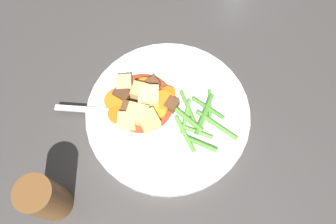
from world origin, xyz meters
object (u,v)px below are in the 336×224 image
(meat_chunk_1, at_px, (153,84))
(potato_chunk_2, at_px, (124,84))
(carrot_slice_3, at_px, (115,101))
(meat_chunk_0, at_px, (122,95))
(fork, at_px, (110,111))
(potato_chunk_3, at_px, (149,121))
(carrot_slice_5, at_px, (168,93))
(potato_chunk_5, at_px, (138,114))
(potato_chunk_0, at_px, (148,98))
(meat_chunk_3, at_px, (171,104))
(meat_chunk_2, at_px, (129,109))
(carrot_slice_2, at_px, (159,112))
(potato_chunk_1, at_px, (127,121))
(pepper_mill, at_px, (46,199))
(dinner_plate, at_px, (168,114))
(carrot_slice_1, at_px, (145,87))
(carrot_slice_4, at_px, (116,115))
(potato_chunk_4, at_px, (141,92))
(carrot_slice_0, at_px, (164,101))

(meat_chunk_1, bearing_deg, potato_chunk_2, 34.27)
(carrot_slice_3, distance_m, meat_chunk_0, 0.02)
(fork, bearing_deg, potato_chunk_2, -82.80)
(carrot_slice_3, height_order, fork, carrot_slice_3)
(potato_chunk_3, distance_m, meat_chunk_1, 0.07)
(carrot_slice_5, xyz_separation_m, potato_chunk_5, (0.02, 0.06, 0.01))
(potato_chunk_0, height_order, meat_chunk_3, potato_chunk_0)
(meat_chunk_2, bearing_deg, carrot_slice_2, -150.73)
(potato_chunk_1, bearing_deg, pepper_mill, 82.69)
(meat_chunk_2, bearing_deg, potato_chunk_3, 179.56)
(dinner_plate, relative_size, carrot_slice_1, 9.21)
(carrot_slice_3, distance_m, meat_chunk_1, 0.07)
(carrot_slice_4, distance_m, potato_chunk_4, 0.06)
(carrot_slice_3, height_order, meat_chunk_2, meat_chunk_2)
(carrot_slice_0, distance_m, carrot_slice_1, 0.04)
(carrot_slice_5, height_order, meat_chunk_1, meat_chunk_1)
(potato_chunk_2, relative_size, meat_chunk_0, 1.00)
(potato_chunk_3, xyz_separation_m, meat_chunk_0, (0.07, -0.02, -0.00))
(dinner_plate, bearing_deg, potato_chunk_1, 51.07)
(meat_chunk_3, relative_size, pepper_mill, 0.20)
(potato_chunk_3, relative_size, fork, 0.19)
(carrot_slice_0, xyz_separation_m, meat_chunk_1, (0.03, -0.02, 0.00))
(carrot_slice_5, distance_m, potato_chunk_5, 0.07)
(meat_chunk_0, bearing_deg, meat_chunk_2, 147.03)
(pepper_mill, bearing_deg, potato_chunk_0, -97.24)
(potato_chunk_0, bearing_deg, carrot_slice_1, -42.18)
(meat_chunk_2, bearing_deg, meat_chunk_3, -139.58)
(potato_chunk_2, relative_size, fork, 0.17)
(potato_chunk_5, distance_m, meat_chunk_2, 0.02)
(pepper_mill, bearing_deg, meat_chunk_2, -93.11)
(meat_chunk_1, bearing_deg, carrot_slice_5, -179.29)
(potato_chunk_1, xyz_separation_m, meat_chunk_3, (-0.04, -0.07, -0.01))
(potato_chunk_5, bearing_deg, meat_chunk_3, -127.06)
(potato_chunk_0, bearing_deg, carrot_slice_4, 58.73)
(carrot_slice_1, xyz_separation_m, carrot_slice_5, (-0.04, -0.01, -0.00))
(carrot_slice_5, relative_size, pepper_mill, 0.24)
(potato_chunk_2, bearing_deg, pepper_mill, 96.36)
(dinner_plate, bearing_deg, carrot_slice_0, -36.60)
(carrot_slice_4, xyz_separation_m, potato_chunk_1, (-0.02, 0.00, 0.01))
(carrot_slice_2, distance_m, fork, 0.08)
(meat_chunk_0, height_order, meat_chunk_2, meat_chunk_2)
(potato_chunk_2, bearing_deg, carrot_slice_4, 112.13)
(carrot_slice_5, distance_m, meat_chunk_3, 0.02)
(potato_chunk_4, bearing_deg, carrot_slice_1, -77.49)
(potato_chunk_4, distance_m, meat_chunk_1, 0.03)
(carrot_slice_3, height_order, meat_chunk_1, meat_chunk_1)
(carrot_slice_4, relative_size, potato_chunk_0, 0.84)
(carrot_slice_5, relative_size, potato_chunk_2, 0.92)
(carrot_slice_3, bearing_deg, carrot_slice_2, -162.34)
(carrot_slice_3, xyz_separation_m, fork, (-0.00, 0.02, -0.00))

